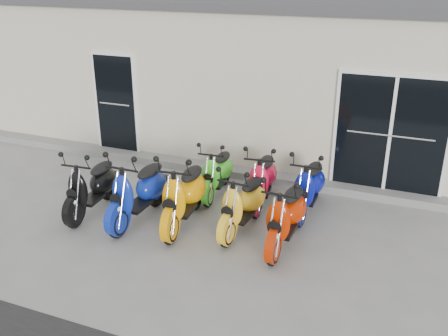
{
  "coord_description": "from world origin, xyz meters",
  "views": [
    {
      "loc": [
        3.01,
        -6.87,
        4.06
      ],
      "look_at": [
        0.0,
        0.6,
        0.75
      ],
      "focal_mm": 40.0,
      "sensor_mm": 36.0,
      "label": 1
    }
  ],
  "objects_px": {
    "scooter_back_green": "(217,166)",
    "scooter_back_blue": "(310,180)",
    "scooter_front_orange_a": "(184,187)",
    "scooter_front_red": "(286,208)",
    "scooter_front_blue": "(138,183)",
    "scooter_front_orange_b": "(243,196)",
    "scooter_front_black": "(91,179)",
    "scooter_back_red": "(263,172)"
  },
  "relations": [
    {
      "from": "scooter_back_green",
      "to": "scooter_back_blue",
      "type": "height_order",
      "value": "scooter_back_blue"
    },
    {
      "from": "scooter_front_blue",
      "to": "scooter_front_orange_a",
      "type": "distance_m",
      "value": 0.79
    },
    {
      "from": "scooter_front_orange_b",
      "to": "scooter_front_red",
      "type": "xyz_separation_m",
      "value": [
        0.77,
        -0.2,
        0.02
      ]
    },
    {
      "from": "scooter_front_orange_a",
      "to": "scooter_front_red",
      "type": "relative_size",
      "value": 1.07
    },
    {
      "from": "scooter_front_orange_b",
      "to": "scooter_back_blue",
      "type": "height_order",
      "value": "scooter_back_blue"
    },
    {
      "from": "scooter_front_black",
      "to": "scooter_front_blue",
      "type": "bearing_deg",
      "value": -1.2
    },
    {
      "from": "scooter_back_red",
      "to": "scooter_front_orange_b",
      "type": "bearing_deg",
      "value": -97.28
    },
    {
      "from": "scooter_front_black",
      "to": "scooter_front_orange_a",
      "type": "xyz_separation_m",
      "value": [
        1.68,
        0.19,
        0.06
      ]
    },
    {
      "from": "scooter_front_blue",
      "to": "scooter_front_orange_a",
      "type": "relative_size",
      "value": 0.99
    },
    {
      "from": "scooter_front_blue",
      "to": "scooter_back_red",
      "type": "xyz_separation_m",
      "value": [
        1.74,
        1.36,
        -0.06
      ]
    },
    {
      "from": "scooter_front_black",
      "to": "scooter_back_blue",
      "type": "distance_m",
      "value": 3.76
    },
    {
      "from": "scooter_front_blue",
      "to": "scooter_front_red",
      "type": "height_order",
      "value": "scooter_front_blue"
    },
    {
      "from": "scooter_front_black",
      "to": "scooter_front_orange_a",
      "type": "distance_m",
      "value": 1.69
    },
    {
      "from": "scooter_back_blue",
      "to": "scooter_back_red",
      "type": "bearing_deg",
      "value": 179.19
    },
    {
      "from": "scooter_back_red",
      "to": "scooter_front_red",
      "type": "bearing_deg",
      "value": -65.69
    },
    {
      "from": "scooter_front_black",
      "to": "scooter_back_green",
      "type": "bearing_deg",
      "value": 35.76
    },
    {
      "from": "scooter_front_orange_a",
      "to": "scooter_back_green",
      "type": "distance_m",
      "value": 1.29
    },
    {
      "from": "scooter_front_orange_b",
      "to": "scooter_back_green",
      "type": "height_order",
      "value": "scooter_front_orange_b"
    },
    {
      "from": "scooter_back_green",
      "to": "scooter_front_blue",
      "type": "bearing_deg",
      "value": -125.07
    },
    {
      "from": "scooter_front_black",
      "to": "scooter_front_red",
      "type": "height_order",
      "value": "scooter_front_red"
    },
    {
      "from": "scooter_front_black",
      "to": "scooter_front_red",
      "type": "bearing_deg",
      "value": -1.61
    },
    {
      "from": "scooter_front_orange_a",
      "to": "scooter_back_blue",
      "type": "height_order",
      "value": "scooter_front_orange_a"
    },
    {
      "from": "scooter_front_orange_a",
      "to": "scooter_back_green",
      "type": "xyz_separation_m",
      "value": [
        0.06,
        1.28,
        -0.11
      ]
    },
    {
      "from": "scooter_back_green",
      "to": "scooter_front_orange_a",
      "type": "bearing_deg",
      "value": -97.06
    },
    {
      "from": "scooter_front_orange_a",
      "to": "scooter_front_orange_b",
      "type": "relative_size",
      "value": 1.11
    },
    {
      "from": "scooter_front_blue",
      "to": "scooter_back_green",
      "type": "height_order",
      "value": "scooter_front_blue"
    },
    {
      "from": "scooter_back_green",
      "to": "scooter_back_blue",
      "type": "xyz_separation_m",
      "value": [
        1.75,
        -0.06,
        0.05
      ]
    },
    {
      "from": "scooter_front_black",
      "to": "scooter_front_red",
      "type": "relative_size",
      "value": 0.98
    },
    {
      "from": "scooter_back_red",
      "to": "scooter_back_blue",
      "type": "height_order",
      "value": "scooter_back_blue"
    },
    {
      "from": "scooter_front_blue",
      "to": "scooter_back_green",
      "type": "xyz_separation_m",
      "value": [
        0.84,
        1.42,
        -0.11
      ]
    },
    {
      "from": "scooter_back_green",
      "to": "scooter_front_black",
      "type": "bearing_deg",
      "value": -144.2
    },
    {
      "from": "scooter_front_orange_a",
      "to": "scooter_front_orange_b",
      "type": "distance_m",
      "value": 0.99
    },
    {
      "from": "scooter_front_black",
      "to": "scooter_back_blue",
      "type": "height_order",
      "value": "scooter_front_black"
    },
    {
      "from": "scooter_front_blue",
      "to": "scooter_back_green",
      "type": "relative_size",
      "value": 1.19
    },
    {
      "from": "scooter_front_orange_b",
      "to": "scooter_front_orange_a",
      "type": "bearing_deg",
      "value": -164.32
    },
    {
      "from": "scooter_front_orange_a",
      "to": "scooter_back_green",
      "type": "relative_size",
      "value": 1.2
    },
    {
      "from": "scooter_back_green",
      "to": "scooter_front_red",
      "type": "bearing_deg",
      "value": -42.33
    },
    {
      "from": "scooter_front_orange_b",
      "to": "scooter_back_green",
      "type": "relative_size",
      "value": 1.07
    },
    {
      "from": "scooter_front_black",
      "to": "scooter_back_red",
      "type": "bearing_deg",
      "value": 23.6
    },
    {
      "from": "scooter_front_red",
      "to": "scooter_front_blue",
      "type": "bearing_deg",
      "value": -175.98
    },
    {
      "from": "scooter_front_red",
      "to": "scooter_back_green",
      "type": "height_order",
      "value": "scooter_front_red"
    },
    {
      "from": "scooter_back_blue",
      "to": "scooter_front_black",
      "type": "bearing_deg",
      "value": -158.46
    }
  ]
}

